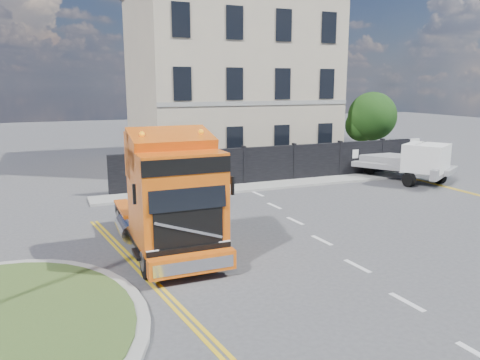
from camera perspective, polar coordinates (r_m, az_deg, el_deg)
name	(u,v)px	position (r m, az deg, el deg)	size (l,w,h in m)	color
ground	(238,248)	(15.48, -0.26, -8.28)	(120.00, 120.00, 0.00)	#424244
hoarding_fence	(286,163)	(25.86, 5.69, 2.02)	(18.80, 0.25, 2.00)	black
georgian_building	(228,77)	(32.12, -1.47, 12.47)	(12.30, 10.30, 12.80)	#AFA28B
tree	(370,119)	(32.46, 15.52, 7.23)	(3.20, 3.20, 4.80)	#382619
pavement_far	(285,184)	(25.00, 5.50, -0.50)	(20.00, 1.60, 0.12)	gray
truck	(171,202)	(14.42, -8.37, -2.70)	(2.44, 6.45, 3.86)	black
flatbed_pickup	(417,161)	(26.99, 20.76, 2.13)	(4.52, 5.85, 2.21)	gray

